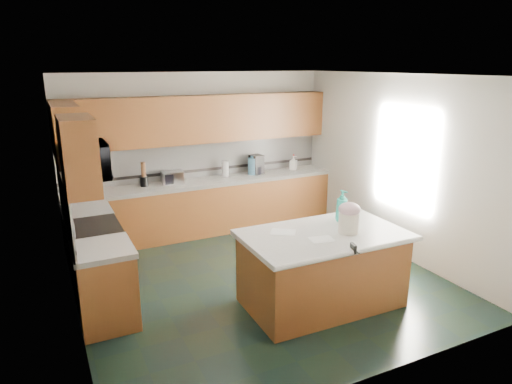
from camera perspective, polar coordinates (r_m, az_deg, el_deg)
floor at (r=6.36m, az=0.17°, el=-10.71°), size 4.60×4.60×0.00m
ceiling at (r=5.69m, az=0.19°, el=14.42°), size 4.60×4.60×0.00m
wall_back at (r=7.98m, az=-7.21°, el=4.95°), size 4.60×0.04×2.70m
wall_front at (r=4.03m, az=14.96°, el=-6.46°), size 4.60×0.04×2.70m
wall_left at (r=5.32m, az=-22.88°, el=-1.73°), size 0.04×4.60×2.70m
wall_right at (r=7.18m, az=17.07°, el=3.15°), size 0.04×4.60×2.70m
back_base_cab at (r=7.91m, az=-6.22°, el=-2.00°), size 4.60×0.60×0.86m
back_countertop at (r=7.78m, az=-6.33°, el=1.23°), size 4.60×0.64×0.06m
back_upper_cab at (r=7.71m, az=-6.91°, el=9.03°), size 4.60×0.33×0.78m
back_backsplash at (r=7.97m, az=-7.11°, el=4.10°), size 4.60×0.02×0.63m
back_accent_band at (r=8.00m, az=-7.04°, el=2.72°), size 4.60×0.01×0.05m
left_base_cab_rear at (r=6.85m, az=-20.12°, el=-5.78°), size 0.60×0.82×0.86m
left_counter_rear at (r=6.70m, az=-20.49°, el=-2.12°), size 0.64×0.82×0.06m
left_base_cab_front at (r=5.45m, az=-18.25°, el=-11.28°), size 0.60×0.72×0.86m
left_counter_front at (r=5.27m, az=-18.69°, el=-6.80°), size 0.64×0.72×0.06m
left_backsplash at (r=5.88m, az=-22.81°, el=-1.29°), size 0.02×2.30×0.63m
left_accent_band at (r=5.94m, az=-22.55°, el=-3.08°), size 0.01×2.30×0.05m
left_upper_cab_rear at (r=6.60m, az=-22.66°, el=6.78°), size 0.33×1.09×0.78m
left_upper_cab_front at (r=4.96m, az=-21.30°, el=4.28°), size 0.33×0.72×0.78m
range_body at (r=6.12m, az=-19.28°, el=-8.22°), size 0.60×0.76×0.88m
range_oven_door at (r=6.16m, az=-16.55°, el=-8.19°), size 0.02×0.68×0.55m
range_cooktop at (r=5.95m, az=-19.68°, el=-4.16°), size 0.62×0.78×0.04m
range_handle at (r=6.03m, az=-16.55°, el=-4.85°), size 0.02×0.66×0.02m
range_backguard at (r=5.90m, az=-22.29°, el=-3.38°), size 0.06×0.76×0.18m
microwave at (r=5.73m, az=-20.44°, el=3.69°), size 0.50×0.73×0.41m
island_base at (r=5.62m, az=8.25°, el=-9.73°), size 1.82×1.06×0.86m
island_top at (r=5.44m, az=8.44°, el=-5.35°), size 1.92×1.16×0.06m
island_bullnose at (r=5.02m, az=12.09°, el=-7.40°), size 1.91×0.09×0.06m
treat_jar at (r=5.45m, az=11.51°, el=-3.76°), size 0.31×0.31×0.25m
treat_jar_lid at (r=5.40m, az=11.60°, el=-2.13°), size 0.26×0.26×0.16m
treat_jar_knob at (r=5.38m, az=11.63°, el=-1.60°), size 0.08×0.03×0.03m
treat_jar_knob_end_l at (r=5.36m, az=11.27°, el=-1.66°), size 0.05×0.05×0.05m
treat_jar_knob_end_r at (r=5.41m, az=11.99°, el=-1.54°), size 0.05×0.05×0.05m
soap_bottle_island at (r=5.79m, az=10.70°, el=-1.72°), size 0.18×0.18×0.40m
paper_sheet_a at (r=5.23m, az=8.21°, el=-5.86°), size 0.29×0.24×0.00m
paper_sheet_b at (r=5.40m, az=3.40°, el=-5.01°), size 0.36×0.35×0.00m
clamp_body at (r=5.03m, az=12.07°, el=-6.88°), size 0.05×0.11×0.10m
clamp_handle at (r=4.99m, az=12.51°, el=-7.35°), size 0.02×0.08×0.02m
knife_block at (r=7.42m, az=-19.21°, el=0.77°), size 0.15×0.18×0.23m
utensil_crock at (r=7.56m, az=-13.81°, el=1.30°), size 0.13×0.13×0.16m
utensil_bundle at (r=7.52m, az=-13.91°, el=2.76°), size 0.08×0.08×0.24m
toaster_oven at (r=7.64m, az=-10.38°, el=1.80°), size 0.38×0.28×0.20m
toaster_oven_door at (r=7.53m, az=-10.15°, el=1.61°), size 0.31×0.01×0.16m
paper_towel at (r=7.97m, az=-3.86°, el=2.87°), size 0.12×0.12×0.27m
paper_towel_base at (r=8.00m, az=-3.84°, el=1.98°), size 0.18×0.18×0.01m
water_jug at (r=8.14m, az=-0.40°, el=3.25°), size 0.18×0.18×0.29m
water_jug_neck at (r=8.10m, az=-0.40°, el=4.41°), size 0.08×0.08×0.04m
coffee_maker at (r=8.18m, az=0.06°, el=3.49°), size 0.23×0.25×0.34m
coffee_carafe at (r=8.16m, az=0.21°, el=2.74°), size 0.14×0.14×0.14m
soap_bottle_back at (r=8.51m, az=4.70°, el=3.66°), size 0.17×0.17×0.26m
soap_back_cap at (r=8.48m, az=4.72°, el=4.62°), size 0.02×0.02×0.03m
window_light_proxy at (r=6.99m, az=18.09°, el=3.99°), size 0.02×1.40×1.10m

